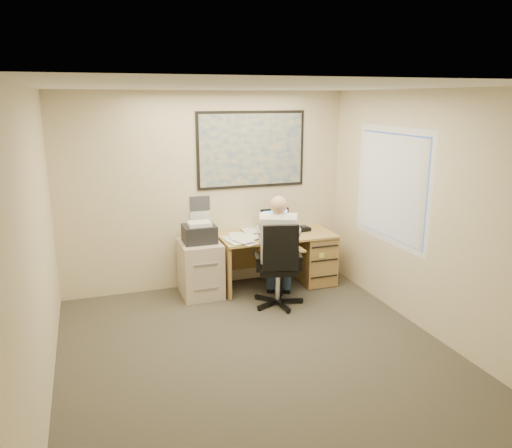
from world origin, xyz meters
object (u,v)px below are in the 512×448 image
object	(u,v)px
office_chair	(280,281)
person	(277,251)
desk	(297,253)
filing_cabinet	(200,264)

from	to	relation	value
office_chair	person	xyz separation A→B (m)	(-0.01, 0.08, 0.38)
office_chair	person	size ratio (longest dim) A/B	0.79
desk	filing_cabinet	bearing A→B (deg)	-179.82
filing_cabinet	person	size ratio (longest dim) A/B	0.72
person	office_chair	bearing A→B (deg)	-57.38
filing_cabinet	office_chair	xyz separation A→B (m)	(0.88, -0.70, -0.11)
office_chair	person	world-z (taller)	person
filing_cabinet	office_chair	size ratio (longest dim) A/B	0.91
office_chair	person	distance (m)	0.39
desk	office_chair	world-z (taller)	office_chair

